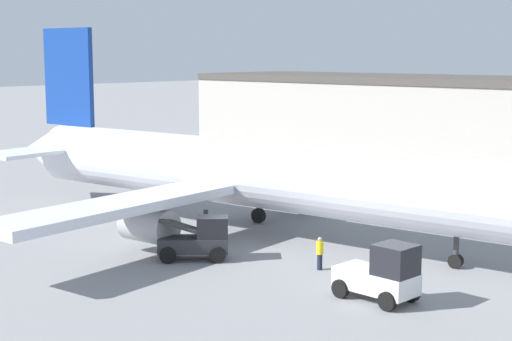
# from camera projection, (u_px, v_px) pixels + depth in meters

# --- Properties ---
(ground_plane) EXTENTS (400.00, 400.00, 0.00)m
(ground_plane) POSITION_uv_depth(u_px,v_px,m) (256.00, 234.00, 45.45)
(ground_plane) COLOR gray
(terminal_building) EXTENTS (67.47, 15.36, 8.07)m
(terminal_building) POSITION_uv_depth(u_px,v_px,m) (490.00, 119.00, 76.98)
(terminal_building) COLOR #ADA89E
(terminal_building) RESTS_ON ground_plane
(airplane) EXTENTS (41.32, 33.05, 12.09)m
(airplane) POSITION_uv_depth(u_px,v_px,m) (242.00, 173.00, 45.52)
(airplane) COLOR silver
(airplane) RESTS_ON ground_plane
(ground_crew_worker) EXTENTS (0.36, 0.36, 1.62)m
(ground_crew_worker) POSITION_uv_depth(u_px,v_px,m) (320.00, 252.00, 37.75)
(ground_crew_worker) COLOR #1E2338
(ground_crew_worker) RESTS_ON ground_plane
(baggage_tug) EXTENTS (3.57, 2.10, 2.56)m
(baggage_tug) POSITION_uv_depth(u_px,v_px,m) (382.00, 274.00, 32.86)
(baggage_tug) COLOR silver
(baggage_tug) RESTS_ON ground_plane
(belt_loader_truck) EXTENTS (3.55, 3.54, 2.22)m
(belt_loader_truck) POSITION_uv_depth(u_px,v_px,m) (199.00, 239.00, 39.61)
(belt_loader_truck) COLOR #2D2D33
(belt_loader_truck) RESTS_ON ground_plane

